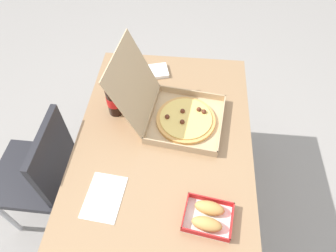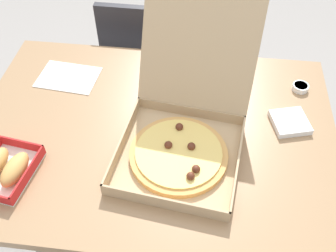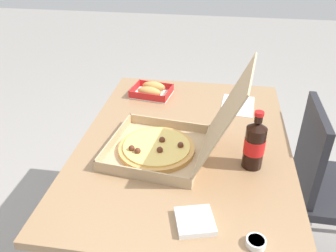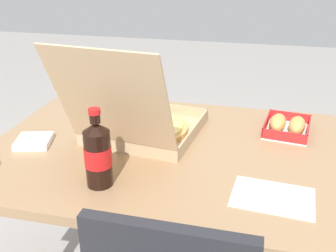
{
  "view_description": "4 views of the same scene",
  "coord_description": "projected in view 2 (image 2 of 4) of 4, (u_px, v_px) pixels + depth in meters",
  "views": [
    {
      "loc": [
        -0.83,
        -0.1,
        1.88
      ],
      "look_at": [
        0.03,
        -0.01,
        0.75
      ],
      "focal_mm": 31.8,
      "sensor_mm": 36.0,
      "label": 1
    },
    {
      "loc": [
        0.15,
        -0.8,
        1.63
      ],
      "look_at": [
        0.05,
        -0.04,
        0.79
      ],
      "focal_mm": 41.18,
      "sensor_mm": 36.0,
      "label": 2
    },
    {
      "loc": [
        1.16,
        0.11,
        1.5
      ],
      "look_at": [
        0.0,
        -0.07,
        0.78
      ],
      "focal_mm": 37.08,
      "sensor_mm": 36.0,
      "label": 3
    },
    {
      "loc": [
        -0.27,
        1.11,
        1.31
      ],
      "look_at": [
        0.01,
        -0.05,
        0.77
      ],
      "focal_mm": 41.83,
      "sensor_mm": 36.0,
      "label": 4
    }
  ],
  "objects": [
    {
      "name": "paper_menu",
      "position": [
        68.0,
        77.0,
        1.39
      ],
      "size": [
        0.22,
        0.17,
        0.0
      ],
      "primitive_type": "cube",
      "rotation": [
        0.0,
        0.0,
        -0.09
      ],
      "color": "white",
      "rests_on": "dining_table"
    },
    {
      "name": "dipping_sauce_cup",
      "position": [
        300.0,
        87.0,
        1.34
      ],
      "size": [
        0.06,
        0.06,
        0.02
      ],
      "color": "white",
      "rests_on": "dining_table"
    },
    {
      "name": "chair",
      "position": [
        147.0,
        60.0,
        1.84
      ],
      "size": [
        0.41,
        0.41,
        0.83
      ],
      "color": "#232328",
      "rests_on": "ground_plane"
    },
    {
      "name": "ground_plane",
      "position": [
        157.0,
        234.0,
        1.75
      ],
      "size": [
        10.0,
        10.0,
        0.0
      ],
      "primitive_type": "plane",
      "color": "gray"
    },
    {
      "name": "dining_table",
      "position": [
        153.0,
        147.0,
        1.28
      ],
      "size": [
        1.16,
        0.83,
        0.72
      ],
      "color": "#997551",
      "rests_on": "ground_plane"
    },
    {
      "name": "bread_side_box",
      "position": [
        5.0,
        168.0,
        1.09
      ],
      "size": [
        0.18,
        0.21,
        0.06
      ],
      "color": "white",
      "rests_on": "dining_table"
    },
    {
      "name": "cola_bottle",
      "position": [
        199.0,
        59.0,
        1.31
      ],
      "size": [
        0.07,
        0.07,
        0.22
      ],
      "color": "black",
      "rests_on": "dining_table"
    },
    {
      "name": "napkin_pile",
      "position": [
        290.0,
        122.0,
        1.23
      ],
      "size": [
        0.14,
        0.14,
        0.02
      ],
      "primitive_type": "cube",
      "rotation": [
        0.0,
        0.0,
        0.27
      ],
      "color": "white",
      "rests_on": "dining_table"
    },
    {
      "name": "pizza_box_open",
      "position": [
        183.0,
        134.0,
        1.14
      ],
      "size": [
        0.41,
        0.54,
        0.37
      ],
      "color": "tan",
      "rests_on": "dining_table"
    }
  ]
}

